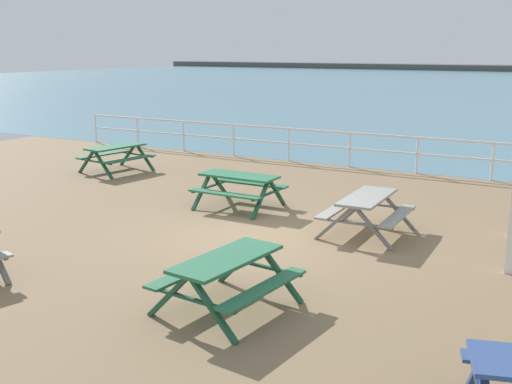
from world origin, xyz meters
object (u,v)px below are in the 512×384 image
at_px(picnic_table_near_left, 239,183).
at_px(picnic_table_seaward, 227,270).
at_px(picnic_table_far_left, 367,205).
at_px(picnic_table_near_right, 116,152).

height_order(picnic_table_near_left, picnic_table_seaward, same).
bearing_deg(picnic_table_far_left, picnic_table_near_right, 72.83).
bearing_deg(picnic_table_near_right, picnic_table_seaward, -121.15).
xyz_separation_m(picnic_table_near_left, picnic_table_far_left, (3.26, -0.56, 0.00)).
bearing_deg(picnic_table_near_right, picnic_table_near_left, -100.22).
bearing_deg(picnic_table_near_left, picnic_table_far_left, -9.30).
xyz_separation_m(picnic_table_near_left, picnic_table_near_right, (-5.35, 1.87, 0.00)).
distance_m(picnic_table_far_left, picnic_table_seaward, 4.44).
bearing_deg(picnic_table_near_left, picnic_table_seaward, -60.43).
distance_m(picnic_table_near_left, picnic_table_far_left, 3.31).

